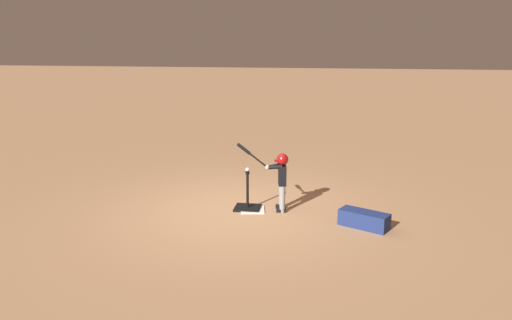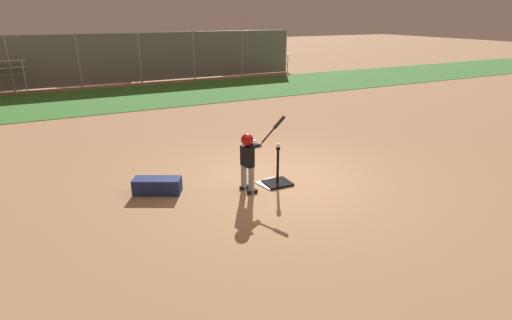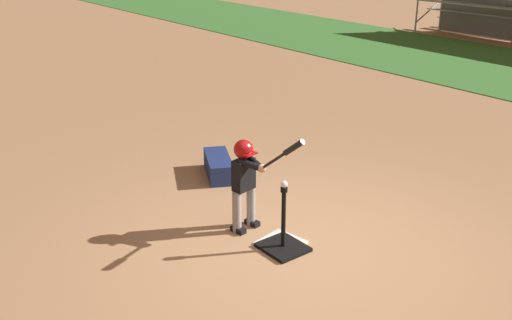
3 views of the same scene
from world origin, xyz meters
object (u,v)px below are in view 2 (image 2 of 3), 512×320
object	(u,v)px
batter_child	(249,155)
bleachers_far_left	(255,63)
batting_tee	(277,180)
bleachers_right_center	(102,69)
equipment_bag	(157,186)
baseball	(278,145)

from	to	relation	value
batter_child	bleachers_far_left	size ratio (longest dim) A/B	0.34
batting_tee	bleachers_right_center	distance (m)	14.62
batting_tee	equipment_bag	distance (m)	2.21
bleachers_far_left	equipment_bag	size ratio (longest dim) A/B	4.59
baseball	bleachers_far_left	size ratio (longest dim) A/B	0.02
bleachers_right_center	batter_child	bearing A→B (deg)	-86.74
batter_child	bleachers_far_left	distance (m)	16.15
baseball	equipment_bag	distance (m)	2.30
bleachers_far_left	equipment_bag	distance (m)	16.33
bleachers_far_left	bleachers_right_center	bearing A→B (deg)	178.99
batting_tee	equipment_bag	world-z (taller)	batting_tee
batting_tee	equipment_bag	bearing A→B (deg)	163.79
batting_tee	baseball	size ratio (longest dim) A/B	9.93
batting_tee	batter_child	distance (m)	0.86
batting_tee	equipment_bag	xyz separation A→B (m)	(-2.12, 0.62, 0.05)
batting_tee	bleachers_far_left	distance (m)	15.86
bleachers_far_left	equipment_bag	xyz separation A→B (m)	(-8.75, -13.78, -0.33)
batter_child	equipment_bag	bearing A→B (deg)	156.63
baseball	bleachers_far_left	world-z (taller)	bleachers_far_left
batting_tee	baseball	bearing A→B (deg)	-135.00
batter_child	equipment_bag	distance (m)	1.74
equipment_bag	bleachers_far_left	bearing A→B (deg)	84.56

